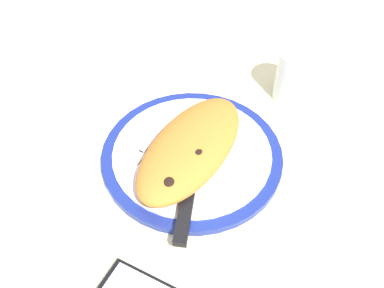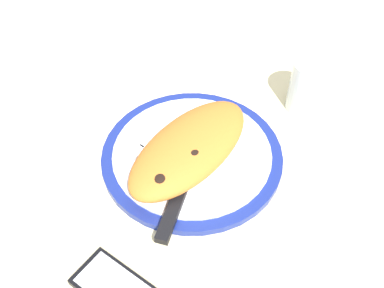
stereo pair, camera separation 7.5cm
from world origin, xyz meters
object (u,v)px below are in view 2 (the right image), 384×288
object	(u,v)px
calzone	(189,148)
smartphone	(114,287)
fork	(153,139)
knife	(178,197)
plate	(192,155)
water_glass	(309,89)

from	to	relation	value
calzone	smartphone	xyz separation A→B (cm)	(21.90, 10.47, -3.47)
calzone	fork	world-z (taller)	calzone
knife	smartphone	size ratio (longest dim) A/B	1.69
calzone	knife	bearing A→B (deg)	38.62
smartphone	calzone	bearing A→B (deg)	-154.45
fork	plate	bearing A→B (deg)	117.09
calzone	knife	distance (cm)	8.66
plate	water_glass	distance (cm)	24.88
plate	fork	xyz separation A→B (cm)	(3.31, -6.47, 1.01)
water_glass	fork	bearing A→B (deg)	-20.58
smartphone	water_glass	distance (cm)	48.00
calzone	smartphone	size ratio (longest dim) A/B	2.25
water_glass	plate	bearing A→B (deg)	-9.11
plate	water_glass	bearing A→B (deg)	170.89
calzone	water_glass	distance (cm)	25.60
knife	calzone	bearing A→B (deg)	-141.38
smartphone	water_glass	bearing A→B (deg)	-171.31
plate	fork	bearing A→B (deg)	-62.91
fork	water_glass	world-z (taller)	water_glass
calzone	fork	xyz separation A→B (cm)	(2.22, -7.13, -2.27)
calzone	smartphone	bearing A→B (deg)	25.55
calzone	water_glass	world-z (taller)	water_glass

